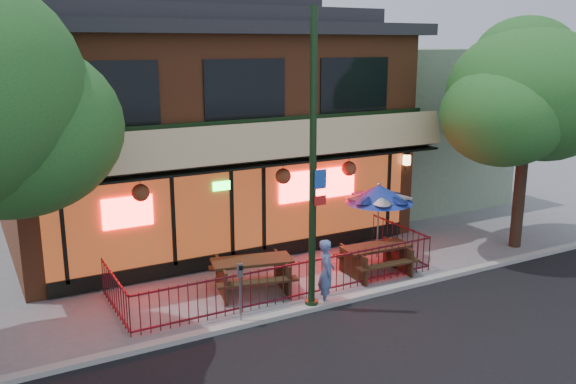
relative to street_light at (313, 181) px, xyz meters
The scene contains 12 objects.
ground 3.17m from the street_light, 90.34° to the left, with size 80.00×80.00×0.00m, color gray.
curb 3.09m from the street_light, 91.40° to the right, with size 80.00×0.25×0.12m, color #999993.
restaurant_building 7.58m from the street_light, 90.02° to the left, with size 12.96×9.49×8.05m.
neighbor_building 12.11m from the street_light, 42.01° to the left, with size 6.00×7.00×6.00m, color gray.
patio_fence 2.68m from the street_light, 90.15° to the left, with size 8.44×2.62×1.00m.
street_light is the anchor object (origin of this frame).
street_tree_right 8.30m from the street_light, ahead, with size 4.80×4.80×7.02m.
picnic_table_left 3.14m from the street_light, 116.45° to the left, with size 2.33×1.98×0.87m.
picnic_table_right 3.94m from the street_light, 22.01° to the left, with size 1.97×1.55×0.81m.
patio_umbrella 4.36m from the street_light, 31.33° to the left, with size 1.99×2.00×2.28m.
pedestrian 2.37m from the street_light, ahead, with size 0.60×0.40×1.65m, color #4F659E.
parking_meter_near 2.85m from the street_light, behind, with size 0.16×0.15×1.47m.
Camera 1 is at (-7.03, -12.02, 6.20)m, focal length 38.00 mm.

